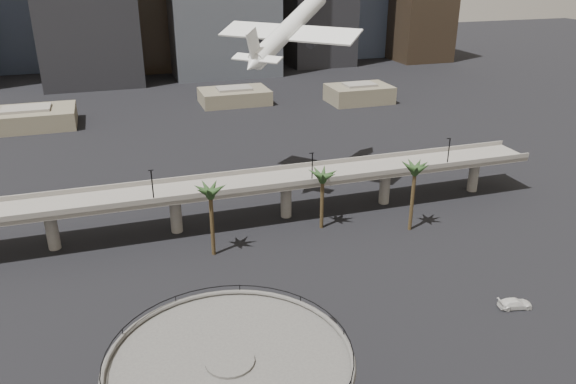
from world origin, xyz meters
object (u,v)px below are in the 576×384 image
object	(u,v)px
car_b	(320,321)
car_a	(246,375)
overpass	(232,189)
car_c	(515,303)
airborne_jet	(289,29)

from	to	relation	value
car_b	car_a	bearing A→B (deg)	139.07
overpass	car_a	distance (m)	45.08
car_b	car_c	world-z (taller)	car_b
overpass	car_c	distance (m)	53.82
airborne_jet	car_a	distance (m)	72.62
overpass	car_c	xyz separation A→B (m)	(34.07, -41.14, -6.60)
airborne_jet	car_b	xyz separation A→B (m)	(-12.05, -51.45, -34.28)
car_a	car_b	bearing A→B (deg)	-76.88
car_a	airborne_jet	bearing A→B (deg)	-40.34
car_c	car_b	bearing A→B (deg)	91.98
airborne_jet	car_c	distance (m)	68.22
airborne_jet	overpass	bearing A→B (deg)	179.09
car_c	overpass	bearing A→B (deg)	51.00
overpass	car_c	bearing A→B (deg)	-50.37
airborne_jet	car_c	xyz separation A→B (m)	(17.47, -56.33, -34.29)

